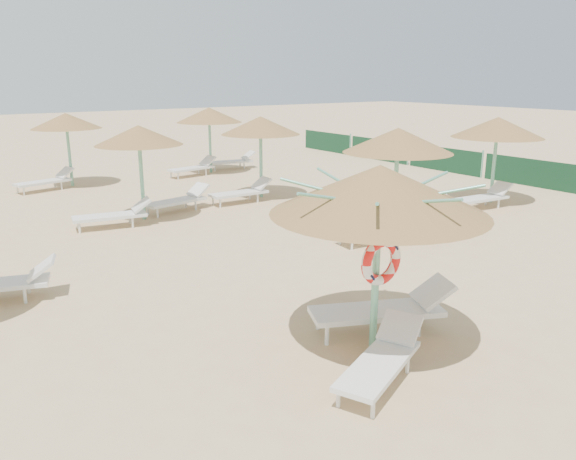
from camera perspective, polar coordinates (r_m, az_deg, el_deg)
ground at (r=8.65m, az=5.90°, el=-11.94°), size 120.00×120.00×0.00m
main_palapa at (r=7.95m, az=9.27°, el=3.95°), size 3.10×3.10×2.78m
lounger_main_a at (r=7.76m, az=9.55°, el=-12.78°), size 1.93×1.28×0.68m
lounger_main_b at (r=9.13m, az=9.90°, el=-7.86°), size 2.34×1.52×0.82m
palapa_field at (r=17.03m, az=-10.08°, el=9.58°), size 19.15×14.45×2.71m
windbreak_fence at (r=24.97m, az=15.67°, el=6.90°), size 0.08×19.84×1.10m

